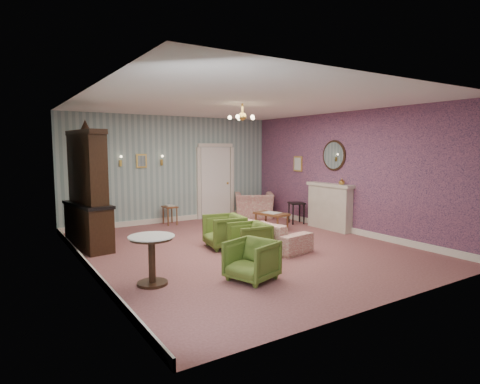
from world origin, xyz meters
TOP-DOWN VIEW (x-y plane):
  - floor at (0.00, 0.00)m, footprint 7.00×7.00m
  - ceiling at (0.00, 0.00)m, footprint 7.00×7.00m
  - wall_back at (0.00, 3.50)m, footprint 6.00×0.00m
  - wall_front at (0.00, -3.50)m, footprint 6.00×0.00m
  - wall_left at (-3.00, 0.00)m, footprint 0.00×7.00m
  - wall_right at (3.00, 0.00)m, footprint 0.00×7.00m
  - wall_right_floral at (2.98, 0.00)m, footprint 0.00×7.00m
  - door at (1.30, 3.46)m, footprint 1.12×0.12m
  - olive_chair_a at (-0.96, -1.76)m, footprint 0.81×0.83m
  - olive_chair_b at (-0.21, -0.56)m, footprint 0.70×0.74m
  - olive_chair_c at (-0.30, 0.22)m, footprint 0.79×0.82m
  - sofa_chintz at (0.47, -0.15)m, footprint 0.88×2.00m
  - wingback_chair at (2.27, 2.87)m, footprint 1.31×1.18m
  - dresser at (-2.65, 1.65)m, footprint 0.74×1.58m
  - fireplace at (2.86, 0.40)m, footprint 0.30×1.40m
  - mantel_vase at (2.84, 0.00)m, footprint 0.15×0.15m
  - oval_mirror at (2.96, 0.40)m, footprint 0.04×0.76m
  - framed_print at (2.97, 1.75)m, footprint 0.04×0.34m
  - coffee_table at (1.59, 1.12)m, footprint 0.63×0.93m
  - side_table_black at (2.65, 1.41)m, footprint 0.49×0.49m
  - pedestal_table at (-2.33, -1.14)m, footprint 0.83×0.83m
  - nesting_table at (-0.27, 3.15)m, footprint 0.33×0.42m
  - gilt_mirror_back at (-0.90, 3.46)m, footprint 0.28×0.06m
  - sconce_left at (-1.45, 3.44)m, footprint 0.16×0.12m
  - sconce_right at (-0.35, 3.44)m, footprint 0.16×0.12m
  - chandelier at (0.00, 0.00)m, footprint 0.56×0.56m
  - burgundy_cushion at (2.22, 2.72)m, footprint 0.41×0.28m

SIDE VIEW (x-z plane):
  - floor at x=0.00m, z-range 0.00..0.00m
  - coffee_table at x=1.59m, z-range 0.00..0.43m
  - nesting_table at x=-0.27m, z-range 0.00..0.54m
  - side_table_black at x=2.65m, z-range 0.00..0.58m
  - olive_chair_b at x=-0.21m, z-range 0.00..0.69m
  - olive_chair_a at x=-0.96m, z-range 0.00..0.69m
  - olive_chair_c at x=-0.30m, z-range 0.00..0.74m
  - pedestal_table at x=-2.33m, z-range 0.00..0.75m
  - sofa_chintz at x=0.47m, z-range 0.00..0.75m
  - burgundy_cushion at x=2.22m, z-range 0.28..0.68m
  - wingback_chair at x=2.27m, z-range 0.00..0.96m
  - fireplace at x=2.86m, z-range 0.00..1.16m
  - door at x=1.30m, z-range 0.00..2.16m
  - mantel_vase at x=2.84m, z-range 1.16..1.31m
  - dresser at x=-2.65m, z-range 0.00..2.53m
  - wall_back at x=0.00m, z-range -1.55..4.45m
  - wall_front at x=0.00m, z-range -1.55..4.45m
  - wall_left at x=-3.00m, z-range -2.05..4.95m
  - wall_right at x=3.00m, z-range -2.05..4.95m
  - wall_right_floral at x=2.98m, z-range -2.05..4.95m
  - framed_print at x=2.97m, z-range 1.39..1.81m
  - gilt_mirror_back at x=-0.90m, z-range 1.52..1.88m
  - sconce_left at x=-1.45m, z-range 1.55..1.85m
  - sconce_right at x=-0.35m, z-range 1.55..1.85m
  - oval_mirror at x=2.96m, z-range 1.43..2.27m
  - chandelier at x=0.00m, z-range 2.45..2.81m
  - ceiling at x=0.00m, z-range 2.90..2.90m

